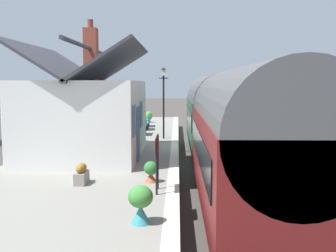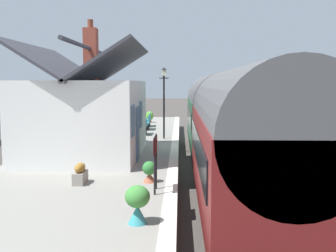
% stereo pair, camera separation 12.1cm
% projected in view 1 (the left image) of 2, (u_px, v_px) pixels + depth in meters
% --- Properties ---
extents(ground_plane, '(160.00, 160.00, 0.00)m').
position_uv_depth(ground_plane, '(199.00, 164.00, 18.85)').
color(ground_plane, '#423D38').
extents(platform, '(32.00, 6.51, 0.85)m').
position_uv_depth(platform, '(111.00, 155.00, 18.91)').
color(platform, gray).
rests_on(platform, ground).
extents(platform_edge_coping, '(32.00, 0.36, 0.02)m').
position_uv_depth(platform_edge_coping, '(175.00, 146.00, 18.79)').
color(platform_edge_coping, beige).
rests_on(platform_edge_coping, platform).
extents(rail_near, '(52.00, 0.08, 0.14)m').
position_uv_depth(rail_near, '(233.00, 162.00, 18.81)').
color(rail_near, gray).
rests_on(rail_near, ground).
extents(rail_far, '(52.00, 0.08, 0.14)m').
position_uv_depth(rail_far, '(203.00, 162.00, 18.84)').
color(rail_far, gray).
rests_on(rail_far, ground).
extents(train, '(19.58, 2.73, 4.32)m').
position_uv_depth(train, '(226.00, 124.00, 15.69)').
color(train, black).
rests_on(train, ground).
extents(station_building, '(6.59, 4.64, 5.71)m').
position_uv_depth(station_building, '(87.00, 116.00, 16.14)').
color(station_building, white).
rests_on(station_building, platform).
extents(bench_mid_platform, '(1.41, 0.47, 0.88)m').
position_uv_depth(bench_mid_platform, '(147.00, 120.00, 27.26)').
color(bench_mid_platform, '#26727F').
rests_on(bench_mid_platform, platform).
extents(bench_platform_end, '(1.40, 0.44, 0.88)m').
position_uv_depth(bench_platform_end, '(143.00, 127.00, 22.88)').
color(bench_platform_end, '#26727F').
rests_on(bench_platform_end, platform).
extents(bench_by_lamp, '(1.42, 0.50, 0.88)m').
position_uv_depth(bench_by_lamp, '(147.00, 122.00, 25.38)').
color(bench_by_lamp, '#26727F').
rests_on(bench_by_lamp, platform).
extents(planter_bench_left, '(0.43, 0.43, 0.65)m').
position_uv_depth(planter_bench_left, '(151.00, 172.00, 11.94)').
color(planter_bench_left, '#9E5138').
rests_on(planter_bench_left, platform).
extents(planter_under_sign, '(0.58, 0.58, 0.85)m').
position_uv_depth(planter_under_sign, '(149.00, 117.00, 29.99)').
color(planter_under_sign, '#9E5138').
rests_on(planter_under_sign, platform).
extents(planter_edge_near, '(0.73, 0.32, 0.62)m').
position_uv_depth(planter_edge_near, '(81.00, 174.00, 11.77)').
color(planter_edge_near, gray).
rests_on(planter_edge_near, platform).
extents(planter_bench_right, '(0.54, 0.54, 0.84)m').
position_uv_depth(planter_bench_right, '(141.00, 203.00, 8.40)').
color(planter_bench_right, teal).
rests_on(planter_bench_right, platform).
extents(lamp_post_platform, '(0.32, 0.50, 3.85)m').
position_uv_depth(lamp_post_platform, '(164.00, 89.00, 21.08)').
color(lamp_post_platform, black).
rests_on(lamp_post_platform, platform).
extents(station_sign_board, '(0.96, 0.06, 1.57)m').
position_uv_depth(station_sign_board, '(157.00, 150.00, 10.79)').
color(station_sign_board, black).
rests_on(station_sign_board, platform).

